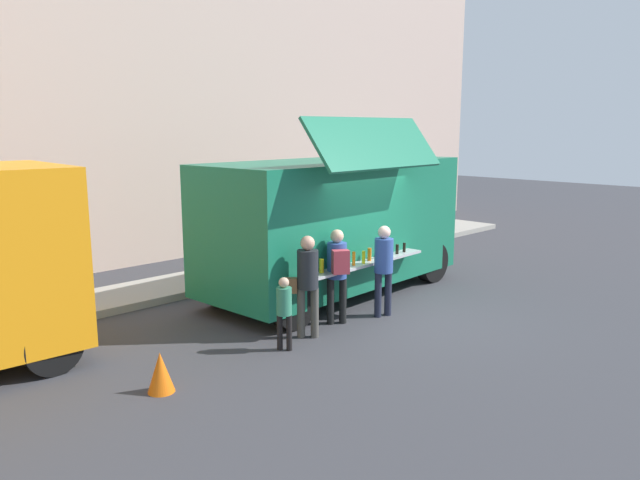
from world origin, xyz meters
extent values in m
plane|color=#38383D|center=(0.00, 0.00, 0.00)|extent=(60.00, 60.00, 0.00)
cube|color=#9E998E|center=(-3.69, 4.58, 0.07)|extent=(28.00, 1.60, 0.15)
cube|color=#CBAD9D|center=(-2.69, 8.48, 4.37)|extent=(32.00, 2.40, 8.73)
cube|color=#18704E|center=(0.31, 1.98, 1.55)|extent=(5.96, 2.61, 2.49)
cube|color=#18704E|center=(-0.20, 0.45, 3.18)|extent=(3.25, 0.89, 0.91)
cube|color=black|center=(-0.22, 0.85, 1.85)|extent=(3.06, 0.25, 1.12)
cube|color=#B7B7BC|center=(-0.21, 0.64, 0.95)|extent=(3.24, 0.51, 0.05)
cylinder|color=yellow|center=(-1.43, 0.60, 1.10)|extent=(0.08, 0.08, 0.25)
cylinder|color=green|center=(-1.17, 0.63, 1.08)|extent=(0.07, 0.07, 0.21)
cylinder|color=yellow|center=(-0.89, 0.64, 1.10)|extent=(0.08, 0.08, 0.26)
cylinder|color=orange|center=(-0.60, 0.59, 1.10)|extent=(0.06, 0.06, 0.26)
cylinder|color=yellow|center=(-0.34, 0.58, 1.09)|extent=(0.06, 0.06, 0.23)
cylinder|color=orange|center=(-0.09, 0.65, 1.09)|extent=(0.08, 0.08, 0.24)
cylinder|color=red|center=(0.22, 0.62, 1.09)|extent=(0.07, 0.07, 0.23)
cylinder|color=red|center=(0.47, 0.63, 1.10)|extent=(0.07, 0.07, 0.25)
cylinder|color=black|center=(0.77, 0.66, 1.07)|extent=(0.06, 0.06, 0.19)
cylinder|color=black|center=(1.02, 0.68, 1.07)|extent=(0.06, 0.06, 0.19)
cube|color=black|center=(3.19, 2.12, 1.99)|extent=(0.18, 1.98, 1.10)
cylinder|color=black|center=(2.49, 3.10, 0.45)|extent=(0.90, 0.28, 0.90)
cylinder|color=black|center=(2.59, 1.08, 0.45)|extent=(0.90, 0.28, 0.90)
cylinder|color=black|center=(-1.96, 2.88, 0.45)|extent=(0.90, 0.28, 0.90)
cylinder|color=black|center=(-1.86, 0.86, 0.45)|extent=(0.90, 0.28, 0.90)
cube|color=black|center=(-5.00, 2.86, 2.00)|extent=(0.18, 1.96, 1.05)
cylinder|color=black|center=(-5.49, 3.96, 0.42)|extent=(0.84, 0.26, 0.84)
cylinder|color=black|center=(-5.60, 1.81, 0.42)|extent=(0.84, 0.26, 0.84)
cone|color=orange|center=(-4.82, 0.20, 0.28)|extent=(0.36, 0.36, 0.55)
cylinder|color=#2C6537|center=(4.12, 4.28, 0.50)|extent=(0.60, 0.60, 1.00)
cylinder|color=#1F2335|center=(-0.29, 0.26, 0.42)|extent=(0.13, 0.13, 0.83)
cylinder|color=#1F2335|center=(-0.08, 0.20, 0.42)|extent=(0.13, 0.13, 0.83)
cylinder|color=#2F4B91|center=(-0.18, 0.23, 1.15)|extent=(0.35, 0.35, 0.63)
sphere|color=beige|center=(-0.18, 0.23, 1.58)|extent=(0.23, 0.23, 0.23)
cylinder|color=black|center=(-1.21, 0.59, 0.42)|extent=(0.13, 0.13, 0.84)
cylinder|color=black|center=(-1.02, 0.47, 0.42)|extent=(0.13, 0.13, 0.84)
cylinder|color=#2E4B93|center=(-1.11, 0.53, 1.16)|extent=(0.35, 0.35, 0.63)
sphere|color=#DAAF8A|center=(-1.11, 0.53, 1.59)|extent=(0.24, 0.24, 0.24)
cube|color=#B13844|center=(-1.25, 0.31, 1.19)|extent=(0.34, 0.31, 0.41)
cylinder|color=#4A4740|center=(-2.06, 0.45, 0.42)|extent=(0.13, 0.13, 0.85)
cylinder|color=#4A4740|center=(-1.89, 0.29, 0.42)|extent=(0.13, 0.13, 0.85)
cylinder|color=#212429|center=(-1.98, 0.37, 1.17)|extent=(0.35, 0.35, 0.64)
sphere|color=#DFA485|center=(-1.98, 0.37, 1.61)|extent=(0.24, 0.24, 0.24)
cube|color=brown|center=(-2.18, 0.56, 0.90)|extent=(0.25, 0.25, 0.25)
cylinder|color=black|center=(-2.68, 0.27, 0.29)|extent=(0.09, 0.09, 0.58)
cylinder|color=black|center=(-2.60, 0.14, 0.29)|extent=(0.09, 0.09, 0.58)
cylinder|color=#338261|center=(-2.64, 0.20, 0.80)|extent=(0.24, 0.24, 0.44)
sphere|color=#D0A787|center=(-2.64, 0.20, 1.10)|extent=(0.16, 0.16, 0.16)
camera|label=1|loc=(-8.62, -6.61, 3.45)|focal=33.89mm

